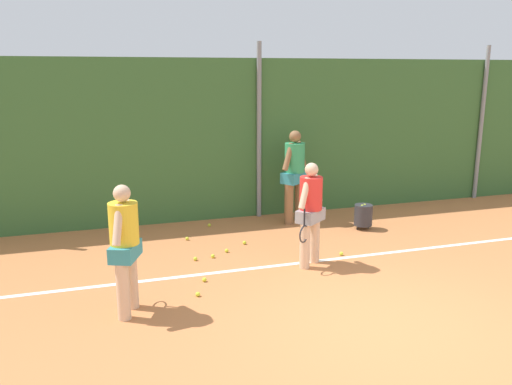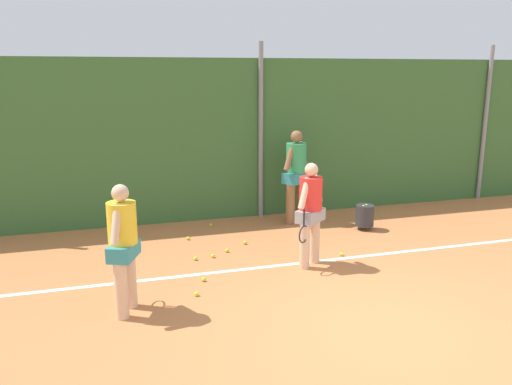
# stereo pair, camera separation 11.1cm
# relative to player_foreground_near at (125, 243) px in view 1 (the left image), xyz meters

# --- Properties ---
(ground_plane) EXTENTS (30.14, 30.14, 0.00)m
(ground_plane) POSITION_rel_player_foreground_near_xyz_m (3.04, 0.26, -0.96)
(ground_plane) COLOR #C67542
(hedge_fence_backdrop) EXTENTS (19.59, 0.25, 3.35)m
(hedge_fence_backdrop) POSITION_rel_player_foreground_near_xyz_m (3.04, 4.10, 0.71)
(hedge_fence_backdrop) COLOR #386633
(hedge_fence_backdrop) RESTS_ON ground_plane
(fence_post_center) EXTENTS (0.10, 0.10, 3.68)m
(fence_post_center) POSITION_rel_player_foreground_near_xyz_m (3.04, 3.92, 0.88)
(fence_post_center) COLOR gray
(fence_post_center) RESTS_ON ground_plane
(fence_post_right) EXTENTS (0.10, 0.10, 3.68)m
(fence_post_right) POSITION_rel_player_foreground_near_xyz_m (8.69, 3.92, 0.88)
(fence_post_right) COLOR gray
(fence_post_right) RESTS_ON ground_plane
(court_baseline_paint) EXTENTS (14.32, 0.10, 0.01)m
(court_baseline_paint) POSITION_rel_player_foreground_near_xyz_m (3.04, 1.00, -0.96)
(court_baseline_paint) COLOR white
(court_baseline_paint) RESTS_ON ground_plane
(player_foreground_near) EXTENTS (0.46, 0.77, 1.72)m
(player_foreground_near) POSITION_rel_player_foreground_near_xyz_m (0.00, 0.00, 0.00)
(player_foreground_near) COLOR beige
(player_foreground_near) RESTS_ON ground_plane
(player_midcourt) EXTENTS (0.61, 0.58, 1.69)m
(player_midcourt) POSITION_rel_player_foreground_near_xyz_m (2.93, 0.89, -0.02)
(player_midcourt) COLOR beige
(player_midcourt) RESTS_ON ground_plane
(player_backcourt_far) EXTENTS (0.69, 0.59, 1.92)m
(player_backcourt_far) POSITION_rel_player_foreground_near_xyz_m (3.60, 3.30, 0.12)
(player_backcourt_far) COLOR #8C603D
(player_backcourt_far) RESTS_ON ground_plane
(ball_hopper) EXTENTS (0.36, 0.36, 0.51)m
(ball_hopper) POSITION_rel_player_foreground_near_xyz_m (4.73, 2.39, -0.67)
(ball_hopper) COLOR #2D2D33
(ball_hopper) RESTS_ON ground_plane
(tennis_ball_0) EXTENTS (0.07, 0.07, 0.07)m
(tennis_ball_0) POSITION_rel_player_foreground_near_xyz_m (3.63, 1.13, -0.93)
(tennis_ball_0) COLOR #CCDB33
(tennis_ball_0) RESTS_ON ground_plane
(tennis_ball_1) EXTENTS (0.07, 0.07, 0.07)m
(tennis_ball_1) POSITION_rel_player_foreground_near_xyz_m (1.83, 3.47, -0.93)
(tennis_ball_1) COLOR #CCDB33
(tennis_ball_1) RESTS_ON ground_plane
(tennis_ball_3) EXTENTS (0.07, 0.07, 0.07)m
(tennis_ball_3) POSITION_rel_player_foreground_near_xyz_m (2.21, 2.19, -0.93)
(tennis_ball_3) COLOR #CCDB33
(tennis_ball_3) RESTS_ON ground_plane
(tennis_ball_4) EXTENTS (0.07, 0.07, 0.07)m
(tennis_ball_4) POSITION_rel_player_foreground_near_xyz_m (1.50, 1.67, -0.93)
(tennis_ball_4) COLOR #CCDB33
(tennis_ball_4) RESTS_ON ground_plane
(tennis_ball_6) EXTENTS (0.07, 0.07, 0.07)m
(tennis_ball_6) POSITION_rel_player_foreground_near_xyz_m (1.79, 1.87, -0.93)
(tennis_ball_6) COLOR #CCDB33
(tennis_ball_6) RESTS_ON ground_plane
(tennis_ball_7) EXTENTS (0.07, 0.07, 0.07)m
(tennis_ball_7) POSITION_rel_player_foreground_near_xyz_m (1.15, 0.71, -0.93)
(tennis_ball_7) COLOR #CCDB33
(tennis_ball_7) RESTS_ON ground_plane
(tennis_ball_9) EXTENTS (0.07, 0.07, 0.07)m
(tennis_ball_9) POSITION_rel_player_foreground_near_xyz_m (1.25, 2.74, -0.93)
(tennis_ball_9) COLOR #CCDB33
(tennis_ball_9) RESTS_ON ground_plane
(tennis_ball_10) EXTENTS (0.07, 0.07, 0.07)m
(tennis_ball_10) POSITION_rel_player_foreground_near_xyz_m (1.19, 1.63, -0.93)
(tennis_ball_10) COLOR #CCDB33
(tennis_ball_10) RESTS_ON ground_plane
(tennis_ball_12) EXTENTS (0.07, 0.07, 0.07)m
(tennis_ball_12) POSITION_rel_player_foreground_near_xyz_m (0.96, 0.23, -0.93)
(tennis_ball_12) COLOR #CCDB33
(tennis_ball_12) RESTS_ON ground_plane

